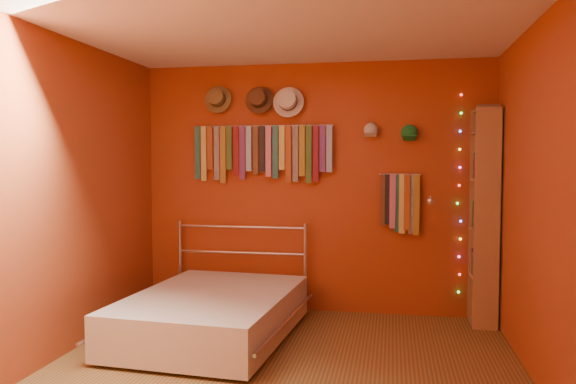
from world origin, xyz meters
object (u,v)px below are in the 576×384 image
Objects in this scene: reading_lamp at (430,201)px; bookshelf at (489,216)px; tie_rack at (262,150)px; bed at (212,313)px.

bookshelf is at bearing 1.45° from reading_lamp.
bookshelf is at bearing -4.06° from tie_rack.
bookshelf is 1.05× the size of bed.
reading_lamp is (1.65, -0.17, -0.48)m from tie_rack.
tie_rack is 0.72× the size of bookshelf.
bed is (-0.21, -0.98, -1.42)m from tie_rack.
bed is at bearing -161.01° from bookshelf.
bookshelf is 2.66m from bed.
bookshelf reaches higher than bed.
bookshelf reaches higher than reading_lamp.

